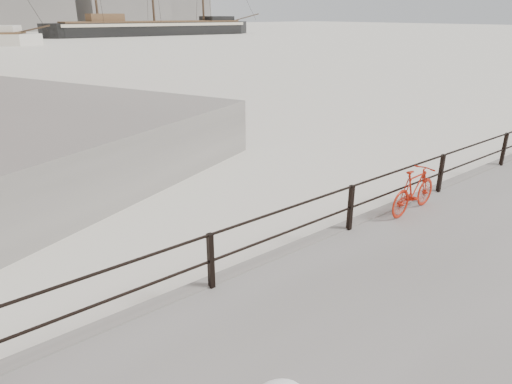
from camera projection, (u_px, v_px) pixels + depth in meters
ground at (431, 202)px, 12.00m from camera, size 400.00×400.00×0.00m
guardrail at (441, 173)px, 11.58m from camera, size 28.00×0.10×1.00m
bicycle at (414, 190)px, 10.40m from camera, size 1.77×0.38×1.06m
barque_black at (155, 35)px, 101.36m from camera, size 55.08×22.55×30.81m
industrial_east at (175, 6)px, 163.62m from camera, size 20.00×16.00×14.00m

